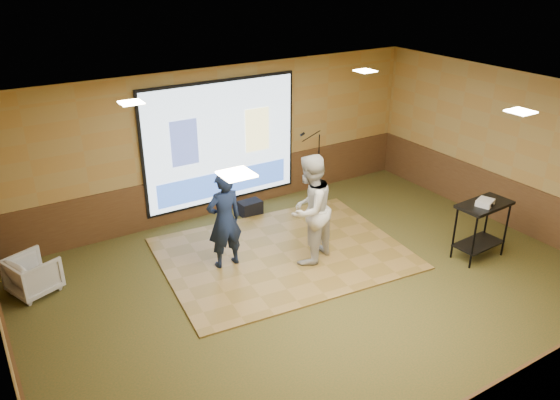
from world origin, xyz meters
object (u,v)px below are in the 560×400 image
av_table (482,219)px  banquet_chair (33,275)px  dance_floor (283,253)px  mic_stand (316,177)px  projector (485,203)px  duffel_bag (250,208)px  projector_screen (222,144)px  player_left (224,220)px  player_right (309,210)px

av_table → banquet_chair: bearing=156.7°
banquet_chair → dance_floor: bearing=-126.5°
av_table → mic_stand: bearing=105.2°
projector → banquet_chair: (-6.83, 3.02, -0.78)m
mic_stand → duffel_bag: 1.66m
av_table → projector: projector is taller
projector → duffel_bag: (-2.54, 3.70, -0.95)m
projector_screen → player_left: bearing=-115.8°
av_table → duffel_bag: 4.52m
projector_screen → projector: projector_screen is taller
av_table → duffel_bag: bearing=125.5°
projector → duffel_bag: size_ratio=0.64×
projector_screen → player_right: size_ratio=1.71×
player_right → mic_stand: player_right is taller
dance_floor → player_right: 1.10m
duffel_bag → dance_floor: bearing=-99.6°
dance_floor → player_right: bearing=-59.6°
player_right → projector: (2.58, -1.50, 0.10)m
dance_floor → projector: 3.60m
banquet_chair → player_left: bearing=-128.4°
player_left → projector: bearing=151.1°
player_right → duffel_bag: 2.35m
projector → banquet_chair: size_ratio=0.43×
projector_screen → banquet_chair: projector_screen is taller
av_table → player_right: bearing=151.2°
projector → banquet_chair: projector is taller
banquet_chair → duffel_bag: 4.35m
projector → projector_screen: bearing=104.9°
projector_screen → dance_floor: bearing=-87.9°
player_right → banquet_chair: (-4.25, 1.51, -0.69)m
dance_floor → av_table: av_table is taller
player_left → player_right: bearing=154.6°
dance_floor → mic_stand: size_ratio=2.69×
player_left → duffel_bag: player_left is taller
mic_stand → player_right: bearing=-144.2°
player_right → banquet_chair: size_ratio=2.81×
dance_floor → player_left: bearing=170.4°
banquet_chair → duffel_bag: bearing=-102.4°
projector_screen → duffel_bag: size_ratio=7.15×
av_table → duffel_bag: av_table is taller
projector_screen → mic_stand: bearing=-13.1°
av_table → duffel_bag: size_ratio=2.25×
dance_floor → mic_stand: bearing=41.7°
player_right → mic_stand: bearing=-151.9°
projector_screen → av_table: 5.09m
av_table → dance_floor: bearing=146.9°
player_right → mic_stand: size_ratio=1.23×
player_left → mic_stand: player_left is taller
av_table → mic_stand: 3.74m
player_left → duffel_bag: (1.35, 1.58, -0.74)m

